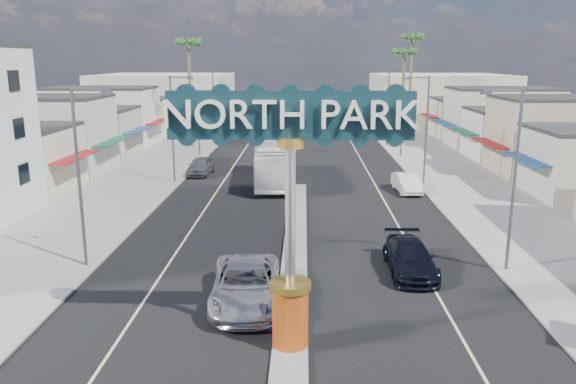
# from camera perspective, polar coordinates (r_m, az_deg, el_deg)

# --- Properties ---
(ground) EXTENTS (160.00, 160.00, 0.00)m
(ground) POSITION_cam_1_polar(r_m,az_deg,el_deg) (47.79, 1.05, 0.86)
(ground) COLOR gray
(ground) RESTS_ON ground
(road) EXTENTS (20.00, 120.00, 0.01)m
(road) POSITION_cam_1_polar(r_m,az_deg,el_deg) (47.79, 1.05, 0.87)
(road) COLOR black
(road) RESTS_ON ground
(median_island) EXTENTS (1.30, 30.00, 0.16)m
(median_island) POSITION_cam_1_polar(r_m,az_deg,el_deg) (32.33, 0.75, -5.13)
(median_island) COLOR gray
(median_island) RESTS_ON ground
(sidewalk_left) EXTENTS (8.00, 120.00, 0.12)m
(sidewalk_left) POSITION_cam_1_polar(r_m,az_deg,el_deg) (49.92, -15.24, 1.00)
(sidewalk_left) COLOR gray
(sidewalk_left) RESTS_ON ground
(sidewalk_right) EXTENTS (8.00, 120.00, 0.12)m
(sidewalk_right) POSITION_cam_1_polar(r_m,az_deg,el_deg) (49.66, 17.43, 0.79)
(sidewalk_right) COLOR gray
(sidewalk_right) RESTS_ON ground
(storefront_row_left) EXTENTS (12.00, 42.00, 6.00)m
(storefront_row_left) POSITION_cam_1_polar(r_m,az_deg,el_deg) (64.90, -20.63, 6.01)
(storefront_row_left) COLOR beige
(storefront_row_left) RESTS_ON ground
(storefront_row_right) EXTENTS (12.00, 42.00, 6.00)m
(storefront_row_right) POSITION_cam_1_polar(r_m,az_deg,el_deg) (64.56, 23.13, 5.76)
(storefront_row_right) COLOR #B7B29E
(storefront_row_right) RESTS_ON ground
(backdrop_far_left) EXTENTS (20.00, 20.00, 8.00)m
(backdrop_far_left) POSITION_cam_1_polar(r_m,az_deg,el_deg) (94.59, -12.26, 9.20)
(backdrop_far_left) COLOR #B7B29E
(backdrop_far_left) RESTS_ON ground
(backdrop_far_right) EXTENTS (20.00, 20.00, 8.00)m
(backdrop_far_right) POSITION_cam_1_polar(r_m,az_deg,el_deg) (94.38, 15.02, 9.04)
(backdrop_far_right) COLOR beige
(backdrop_far_right) RESTS_ON ground
(gateway_sign) EXTENTS (8.20, 1.50, 9.15)m
(gateway_sign) POSITION_cam_1_polar(r_m,az_deg,el_deg) (19.16, 0.24, 0.10)
(gateway_sign) COLOR red
(gateway_sign) RESTS_ON median_island
(traffic_signal_left) EXTENTS (5.09, 0.45, 6.00)m
(traffic_signal_left) POSITION_cam_1_polar(r_m,az_deg,el_deg) (61.72, -7.43, 7.60)
(traffic_signal_left) COLOR #47474C
(traffic_signal_left) RESTS_ON ground
(traffic_signal_right) EXTENTS (5.09, 0.45, 6.00)m
(traffic_signal_right) POSITION_cam_1_polar(r_m,az_deg,el_deg) (61.58, 9.86, 7.50)
(traffic_signal_right) COLOR #47474C
(traffic_signal_right) RESTS_ON ground
(streetlight_l_near) EXTENTS (2.03, 0.22, 9.00)m
(streetlight_l_near) POSITION_cam_1_polar(r_m,az_deg,el_deg) (29.28, -20.24, 2.18)
(streetlight_l_near) COLOR #47474C
(streetlight_l_near) RESTS_ON ground
(streetlight_l_mid) EXTENTS (2.03, 0.22, 9.00)m
(streetlight_l_mid) POSITION_cam_1_polar(r_m,az_deg,el_deg) (48.21, -11.51, 6.81)
(streetlight_l_mid) COLOR #47474C
(streetlight_l_mid) RESTS_ON ground
(streetlight_l_far) EXTENTS (2.03, 0.22, 9.00)m
(streetlight_l_far) POSITION_cam_1_polar(r_m,az_deg,el_deg) (69.72, -7.45, 8.90)
(streetlight_l_far) COLOR #47474C
(streetlight_l_far) RESTS_ON ground
(streetlight_r_near) EXTENTS (2.03, 0.22, 9.00)m
(streetlight_r_near) POSITION_cam_1_polar(r_m,az_deg,el_deg) (28.95, 21.78, 1.93)
(streetlight_r_near) COLOR #47474C
(streetlight_r_near) RESTS_ON ground
(streetlight_r_mid) EXTENTS (2.03, 0.22, 9.00)m
(streetlight_r_mid) POSITION_cam_1_polar(r_m,az_deg,el_deg) (48.01, 13.71, 6.68)
(streetlight_r_mid) COLOR #47474C
(streetlight_r_mid) RESTS_ON ground
(streetlight_r_far) EXTENTS (2.03, 0.22, 9.00)m
(streetlight_r_far) POSITION_cam_1_polar(r_m,az_deg,el_deg) (69.59, 9.99, 8.80)
(streetlight_r_far) COLOR #47474C
(streetlight_r_far) RESTS_ON ground
(palm_left_far) EXTENTS (2.60, 2.60, 13.10)m
(palm_left_far) POSITION_cam_1_polar(r_m,az_deg,el_deg) (68.02, -10.08, 14.12)
(palm_left_far) COLOR brown
(palm_left_far) RESTS_ON ground
(palm_right_mid) EXTENTS (2.60, 2.60, 12.10)m
(palm_right_mid) POSITION_cam_1_polar(r_m,az_deg,el_deg) (73.74, 11.75, 13.28)
(palm_right_mid) COLOR brown
(palm_right_mid) RESTS_ON ground
(palm_right_far) EXTENTS (2.60, 2.60, 14.10)m
(palm_right_far) POSITION_cam_1_polar(r_m,az_deg,el_deg) (80.03, 12.51, 14.50)
(palm_right_far) COLOR brown
(palm_right_far) RESTS_ON ground
(suv_left) EXTENTS (3.36, 6.52, 1.76)m
(suv_left) POSITION_cam_1_polar(r_m,az_deg,el_deg) (24.51, -4.29, -9.35)
(suv_left) COLOR #BCBCC2
(suv_left) RESTS_ON ground
(suv_right) EXTENTS (2.18, 5.35, 1.55)m
(suv_right) POSITION_cam_1_polar(r_m,az_deg,el_deg) (28.52, 12.28, -6.53)
(suv_right) COLOR black
(suv_right) RESTS_ON ground
(car_parked_left) EXTENTS (2.20, 4.86, 1.62)m
(car_parked_left) POSITION_cam_1_polar(r_m,az_deg,el_deg) (52.05, -8.87, 2.64)
(car_parked_left) COLOR #5A5A5E
(car_parked_left) RESTS_ON ground
(car_parked_right) EXTENTS (1.91, 4.65, 1.50)m
(car_parked_right) POSITION_cam_1_polar(r_m,az_deg,el_deg) (45.59, 11.96, 0.92)
(car_parked_right) COLOR silver
(car_parked_right) RESTS_ON ground
(city_bus) EXTENTS (3.86, 12.74, 3.50)m
(city_bus) POSITION_cam_1_polar(r_m,az_deg,el_deg) (48.08, -1.62, 3.06)
(city_bus) COLOR white
(city_bus) RESTS_ON ground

